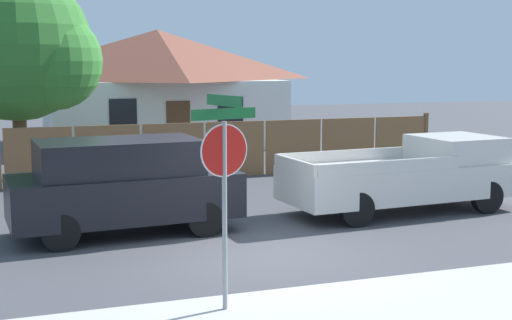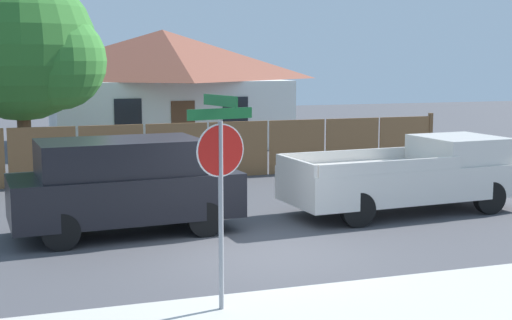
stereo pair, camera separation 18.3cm
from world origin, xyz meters
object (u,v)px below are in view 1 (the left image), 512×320
(orange_pickup, at_px, (410,175))
(oak_tree, at_px, (24,49))
(stop_sign, at_px, (224,166))
(red_suv, at_px, (123,184))
(house, at_px, (158,85))

(orange_pickup, bearing_deg, oak_tree, 133.32)
(oak_tree, distance_m, orange_pickup, 11.62)
(orange_pickup, height_order, stop_sign, stop_sign)
(orange_pickup, bearing_deg, red_suv, 176.34)
(stop_sign, bearing_deg, house, 67.20)
(red_suv, bearing_deg, orange_pickup, -3.66)
(stop_sign, bearing_deg, red_suv, 83.70)
(house, distance_m, stop_sign, 20.61)
(stop_sign, bearing_deg, oak_tree, 86.34)
(red_suv, relative_size, stop_sign, 1.54)
(orange_pickup, relative_size, stop_sign, 1.89)
(house, bearing_deg, red_suv, -104.15)
(red_suv, xyz_separation_m, stop_sign, (0.64, -4.92, 1.03))
(orange_pickup, distance_m, stop_sign, 7.87)
(oak_tree, distance_m, stop_sign, 12.90)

